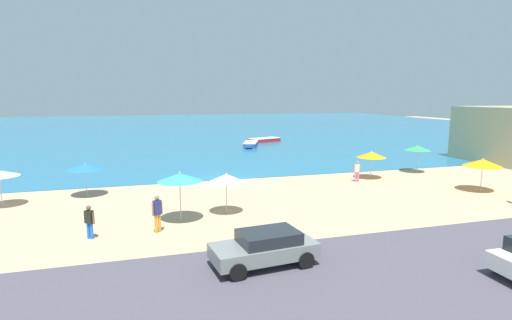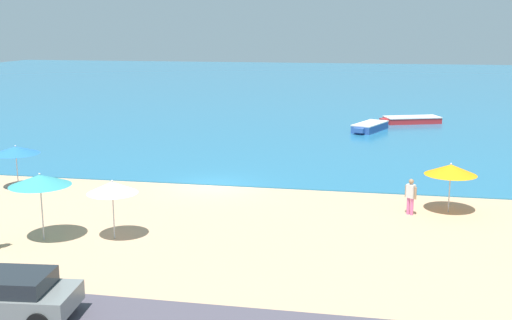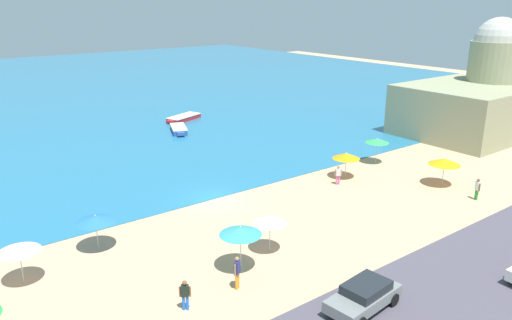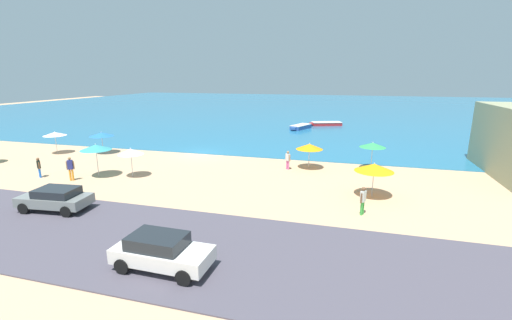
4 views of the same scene
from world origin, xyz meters
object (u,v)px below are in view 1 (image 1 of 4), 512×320
Objects in this scene: beach_umbrella_1 at (180,177)px; beach_umbrella_4 at (226,178)px; beach_umbrella_7 at (85,167)px; beach_umbrella_3 at (372,155)px; parked_car_1 at (265,247)px; beach_umbrella_2 at (418,148)px; skiff_offshore at (251,144)px; skiff_nearshore at (264,140)px; bather_1 at (357,170)px; bather_3 at (89,220)px; bather_2 at (157,212)px; beach_umbrella_5 at (483,163)px.

beach_umbrella_1 reaches higher than beach_umbrella_4.
beach_umbrella_1 is 8.89m from beach_umbrella_7.
beach_umbrella_3 reaches higher than parked_car_1.
beach_umbrella_2 is at bearing 11.68° from beach_umbrella_3.
skiff_offshore is (11.70, 28.30, -1.98)m from beach_umbrella_1.
parked_car_1 is at bearing -60.07° from beach_umbrella_7.
beach_umbrella_7 is (-7.92, 6.40, -0.07)m from beach_umbrella_4.
beach_umbrella_4 is (2.58, 0.69, -0.33)m from beach_umbrella_1.
beach_umbrella_4 is at bearing -38.93° from beach_umbrella_7.
skiff_nearshore is at bearing 69.03° from beach_umbrella_4.
bather_1 reaches higher than bather_3.
bather_1 is 16.89m from bather_2.
beach_umbrella_1 is at bearing -156.27° from bather_1.
beach_umbrella_3 is at bearing 22.68° from bather_3.
beach_umbrella_5 is 1.36× the size of bather_2.
bather_2 is at bearing -153.75° from beach_umbrella_3.
bather_1 is at bearing -2.95° from beach_umbrella_7.
skiff_offshore is (-8.96, 20.37, -1.74)m from beach_umbrella_2.
beach_umbrella_4 is 1.47× the size of bather_3.
parked_car_1 is at bearing -107.50° from skiff_nearshore.
beach_umbrella_7 is at bearing 97.36° from bather_3.
skiff_nearshore is (1.14, 27.06, -0.56)m from bather_1.
beach_umbrella_1 is 7.17m from parked_car_1.
parked_car_1 is at bearing -53.89° from bather_2.
bather_1 is 22.31m from skiff_offshore.
beach_umbrella_5 is 0.48× the size of skiff_nearshore.
beach_umbrella_3 is (-5.10, -1.05, -0.20)m from beach_umbrella_2.
beach_umbrella_7 is (-25.77, 6.13, -0.03)m from beach_umbrella_5.
beach_umbrella_2 is at bearing 20.54° from bather_3.
beach_umbrella_5 is at bearing 6.28° from bather_2.
bather_2 is (4.11, -8.51, -0.92)m from beach_umbrella_7.
skiff_offshore is at bearing 100.23° from beach_umbrella_3.
bather_3 is at bearing -118.22° from skiff_offshore.
beach_umbrella_5 reaches higher than skiff_nearshore.
bather_1 is 0.87× the size of bather_2.
beach_umbrella_3 is 0.98× the size of beach_umbrella_4.
skiff_nearshore is 5.90m from skiff_offshore.
beach_umbrella_5 is 1.58× the size of bather_3.
bather_3 is (-24.91, -9.33, -1.23)m from beach_umbrella_2.
beach_umbrella_3 is at bearing -79.77° from skiff_offshore.
parked_car_1 is 41.63m from skiff_nearshore.
beach_umbrella_5 is at bearing -72.28° from skiff_offshore.
beach_umbrella_1 reaches higher than skiff_offshore.
bather_2 is (-3.81, -2.11, -0.99)m from beach_umbrella_4.
beach_umbrella_2 reaches higher than skiff_nearshore.
beach_umbrella_5 is (17.85, 0.27, -0.04)m from beach_umbrella_4.
bather_2 is (-16.80, -8.28, -0.88)m from beach_umbrella_3.
beach_umbrella_5 reaches higher than bather_2.
bather_1 is at bearing 25.57° from beach_umbrella_4.
beach_umbrella_3 is (15.57, 6.87, -0.44)m from beach_umbrella_1.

